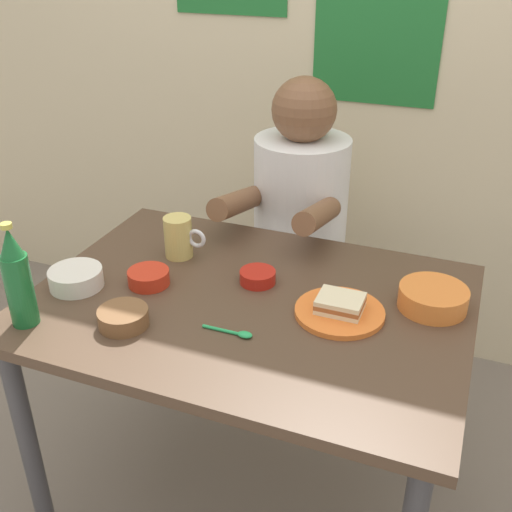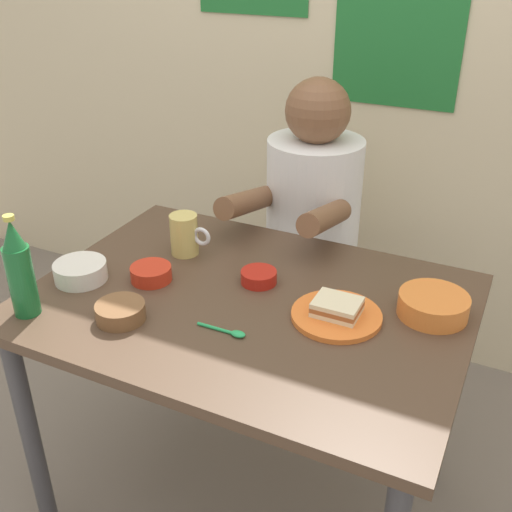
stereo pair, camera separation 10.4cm
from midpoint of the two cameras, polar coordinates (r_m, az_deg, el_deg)
name	(u,v)px [view 2 (the right image)]	position (r m, az deg, el deg)	size (l,w,h in m)	color
ground_plane	(249,499)	(2.05, 0.90, -21.84)	(6.00, 6.00, 0.00)	slate
wall_back	(381,17)	(2.33, 12.93, 20.94)	(4.40, 0.09, 2.60)	beige
dining_table	(248,329)	(1.61, 1.08, -6.89)	(1.10, 0.80, 0.74)	#4C3828
stool	(309,302)	(2.28, 6.24, -4.36)	(0.34, 0.34, 0.45)	#4C4C51
person_seated	(312,200)	(2.08, 6.73, 5.22)	(0.33, 0.56, 0.72)	white
plate_orange	(336,316)	(1.50, 9.50, -5.55)	(0.22, 0.22, 0.01)	orange
sandwich	(337,307)	(1.49, 9.58, -4.75)	(0.11, 0.09, 0.04)	beige
beer_mug	(185,235)	(1.75, -4.98, 1.98)	(0.13, 0.08, 0.12)	#D1BC66
beer_bottle	(20,271)	(1.53, -19.43, -1.33)	(0.06, 0.06, 0.26)	#19602D
soup_bowl_orange	(433,304)	(1.55, 18.10, -4.36)	(0.17, 0.17, 0.05)	orange
rice_bowl_white	(80,270)	(1.68, -14.41, -1.35)	(0.14, 0.14, 0.05)	silver
sauce_bowl_chili	(151,273)	(1.64, -8.02, -1.58)	(0.11, 0.11, 0.04)	red
sambal_bowl_red	(259,276)	(1.62, 2.09, -1.94)	(0.10, 0.10, 0.03)	#B21E14
condiment_bowl_brown	(120,311)	(1.49, -10.62, -5.12)	(0.12, 0.12, 0.04)	brown
spoon	(230,332)	(1.43, -0.40, -7.15)	(0.13, 0.02, 0.01)	#26A559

